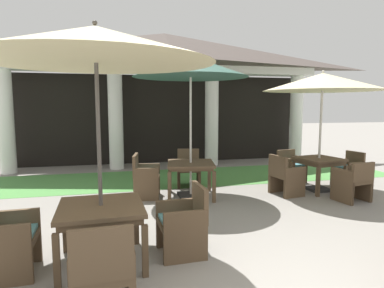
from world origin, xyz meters
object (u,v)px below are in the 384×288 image
patio_table_near_foreground (101,213)px  patio_chair_mid_right_north (189,169)px  patio_chair_near_foreground_west (8,240)px  patio_umbrella_mid_left (323,83)px  patio_chair_mid_left_south (353,182)px  patio_chair_near_foreground_east (184,223)px  patio_chair_mid_left_north (291,167)px  patio_umbrella_near_foreground (96,46)px  patio_umbrella_mid_right (191,68)px  patio_chair_mid_left_west (285,176)px  patio_table_mid_right (191,167)px  patio_chair_mid_right_west (145,177)px  patio_table_mid_left (319,163)px  patio_chair_mid_left_east (348,170)px  patio_chair_near_foreground_south (103,272)px

patio_table_near_foreground → patio_chair_mid_right_north: bearing=62.4°
patio_table_near_foreground → patio_chair_near_foreground_west: size_ratio=1.26×
patio_umbrella_mid_left → patio_chair_mid_left_south: size_ratio=3.28×
patio_chair_near_foreground_east → patio_chair_mid_left_north: 4.86m
patio_umbrella_near_foreground → patio_umbrella_mid_right: (1.72, 2.66, 0.09)m
patio_chair_near_foreground_east → patio_chair_mid_left_west: (2.72, 2.30, 0.00)m
patio_umbrella_near_foreground → patio_chair_mid_left_north: size_ratio=3.63×
patio_chair_mid_left_south → patio_chair_mid_left_north: (-0.34, 1.85, -0.02)m
patio_umbrella_near_foreground → patio_chair_mid_left_north: (4.52, 3.44, -2.23)m
patio_table_mid_right → patio_chair_mid_right_north: 0.99m
patio_table_near_foreground → patio_chair_mid_right_west: patio_chair_mid_right_west is taller
patio_chair_near_foreground_east → patio_chair_mid_left_south: 4.12m
patio_chair_mid_left_north → patio_table_mid_left: bearing=90.0°
patio_chair_near_foreground_east → patio_umbrella_mid_left: patio_umbrella_mid_left is taller
patio_chair_mid_left_east → patio_chair_near_foreground_south: bearing=113.4°
patio_table_mid_right → patio_chair_near_foreground_west: bearing=-135.4°
patio_chair_mid_right_west → patio_chair_mid_left_east: bearing=98.2°
patio_chair_mid_left_north → patio_table_mid_right: size_ratio=0.72×
patio_chair_mid_left_south → patio_umbrella_mid_left: bearing=90.0°
patio_umbrella_near_foreground → patio_chair_mid_left_east: bearing=25.6°
patio_chair_mid_left_south → patio_chair_mid_right_west: size_ratio=0.90×
patio_table_near_foreground → patio_chair_mid_right_west: 2.94m
patio_umbrella_mid_right → patio_table_mid_left: bearing=-2.8°
patio_chair_mid_left_west → patio_chair_mid_right_west: 3.02m
patio_chair_mid_left_west → patio_table_mid_right: patio_chair_mid_left_west is taller
patio_table_mid_left → patio_chair_mid_left_north: (-0.17, 0.92, -0.25)m
patio_table_near_foreground → patio_chair_near_foreground_east: bearing=2.7°
patio_chair_mid_left_north → patio_table_mid_right: bearing=5.2°
patio_umbrella_mid_left → patio_chair_mid_left_north: patio_umbrella_mid_left is taller
patio_umbrella_near_foreground → patio_chair_near_foreground_east: 2.44m
patio_table_near_foreground → patio_table_mid_left: 5.32m
patio_umbrella_near_foreground → patio_table_mid_left: patio_umbrella_near_foreground is taller
patio_umbrella_near_foreground → patio_table_mid_left: 5.68m
patio_table_mid_left → patio_chair_mid_left_west: size_ratio=1.15×
patio_umbrella_near_foreground → patio_table_mid_left: bearing=28.2°
patio_chair_mid_left_east → patio_chair_mid_right_west: 4.84m
patio_umbrella_mid_left → patio_chair_mid_left_east: 2.25m
patio_chair_mid_left_south → patio_chair_mid_left_north: bearing=90.0°
patio_umbrella_mid_right → patio_chair_mid_right_north: patio_umbrella_mid_right is taller
patio_chair_mid_right_west → patio_chair_near_foreground_west: bearing=-22.3°
patio_table_mid_right → patio_umbrella_mid_right: bearing=0.0°
patio_chair_mid_right_north → patio_chair_mid_left_north: bearing=-173.7°
patio_chair_near_foreground_east → patio_chair_mid_right_north: size_ratio=1.03×
patio_chair_near_foreground_east → patio_chair_mid_left_north: size_ratio=1.13×
patio_umbrella_mid_right → patio_table_mid_right: bearing=180.0°
patio_chair_mid_left_south → patio_chair_mid_right_north: size_ratio=0.94×
patio_umbrella_mid_right → patio_chair_mid_right_west: size_ratio=3.25×
patio_umbrella_near_foreground → patio_umbrella_mid_right: 3.17m
patio_table_near_foreground → patio_chair_mid_left_north: patio_chair_mid_left_north is taller
patio_chair_mid_left_north → patio_chair_mid_right_north: bearing=-14.0°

